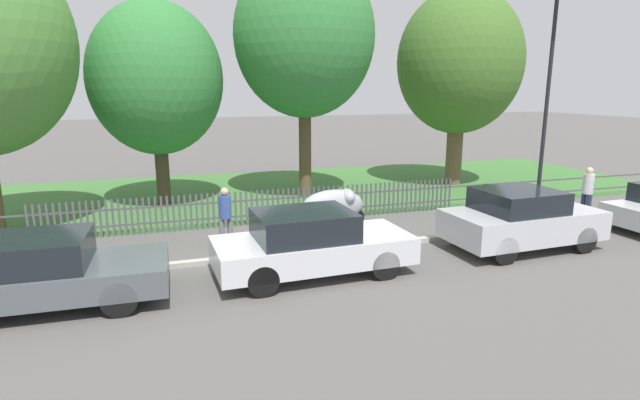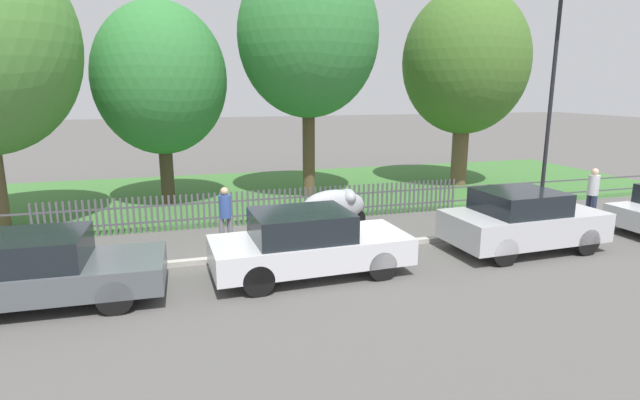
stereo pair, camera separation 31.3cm
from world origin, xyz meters
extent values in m
plane|color=#565451|center=(0.00, 0.00, 0.00)|extent=(120.00, 120.00, 0.00)
cube|color=#B2ADA3|center=(0.00, 0.10, 0.06)|extent=(33.94, 0.20, 0.12)
cube|color=#3D7033|center=(0.00, 7.83, 0.01)|extent=(33.94, 9.39, 0.01)
cube|color=#4C4C51|center=(0.00, 3.16, 0.29)|extent=(33.94, 0.03, 0.05)
cube|color=#4C4C51|center=(0.00, 3.16, 0.75)|extent=(33.94, 0.03, 0.05)
cube|color=#4C4C51|center=(-6.29, 3.14, 0.52)|extent=(0.06, 0.03, 1.04)
cube|color=#4C4C51|center=(-6.13, 3.14, 0.52)|extent=(0.06, 0.03, 1.04)
cube|color=#4C4C51|center=(-5.97, 3.14, 0.52)|extent=(0.06, 0.03, 1.04)
cube|color=#4C4C51|center=(-5.81, 3.14, 0.52)|extent=(0.06, 0.03, 1.04)
cube|color=#4C4C51|center=(-5.65, 3.14, 0.52)|extent=(0.06, 0.03, 1.04)
cube|color=#4C4C51|center=(-5.49, 3.14, 0.52)|extent=(0.06, 0.03, 1.04)
cube|color=#4C4C51|center=(-5.34, 3.14, 0.52)|extent=(0.06, 0.03, 1.04)
cube|color=#4C4C51|center=(-5.18, 3.14, 0.52)|extent=(0.06, 0.03, 1.04)
cube|color=#4C4C51|center=(-5.02, 3.14, 0.52)|extent=(0.06, 0.03, 1.04)
cube|color=#4C4C51|center=(-4.86, 3.14, 0.52)|extent=(0.06, 0.03, 1.04)
cube|color=#4C4C51|center=(-4.70, 3.14, 0.52)|extent=(0.06, 0.03, 1.04)
cube|color=#4C4C51|center=(-4.54, 3.14, 0.52)|extent=(0.06, 0.03, 1.04)
cube|color=#4C4C51|center=(-4.38, 3.14, 0.52)|extent=(0.06, 0.03, 1.04)
cube|color=#4C4C51|center=(-4.22, 3.14, 0.52)|extent=(0.06, 0.03, 1.04)
cube|color=#4C4C51|center=(-4.06, 3.14, 0.52)|extent=(0.06, 0.03, 1.04)
cube|color=#4C4C51|center=(-3.90, 3.14, 0.52)|extent=(0.06, 0.03, 1.04)
cube|color=#4C4C51|center=(-3.74, 3.14, 0.52)|extent=(0.06, 0.03, 1.04)
cube|color=#4C4C51|center=(-3.58, 3.14, 0.52)|extent=(0.06, 0.03, 1.04)
cube|color=#4C4C51|center=(-3.42, 3.14, 0.52)|extent=(0.06, 0.03, 1.04)
cube|color=#4C4C51|center=(-3.26, 3.14, 0.52)|extent=(0.06, 0.03, 1.04)
cube|color=#4C4C51|center=(-3.11, 3.14, 0.52)|extent=(0.06, 0.03, 1.04)
cube|color=#4C4C51|center=(-2.95, 3.14, 0.52)|extent=(0.06, 0.03, 1.04)
cube|color=#4C4C51|center=(-2.79, 3.14, 0.52)|extent=(0.06, 0.03, 1.04)
cube|color=#4C4C51|center=(-2.63, 3.14, 0.52)|extent=(0.06, 0.03, 1.04)
cube|color=#4C4C51|center=(-2.47, 3.14, 0.52)|extent=(0.06, 0.03, 1.04)
cube|color=#4C4C51|center=(-2.31, 3.14, 0.52)|extent=(0.06, 0.03, 1.04)
cube|color=#4C4C51|center=(-2.15, 3.14, 0.52)|extent=(0.06, 0.03, 1.04)
cube|color=#4C4C51|center=(-1.99, 3.14, 0.52)|extent=(0.06, 0.03, 1.04)
cube|color=#4C4C51|center=(-1.83, 3.14, 0.52)|extent=(0.06, 0.03, 1.04)
cube|color=#4C4C51|center=(-1.67, 3.14, 0.52)|extent=(0.06, 0.03, 1.04)
cube|color=#4C4C51|center=(-1.51, 3.14, 0.52)|extent=(0.06, 0.03, 1.04)
cube|color=#4C4C51|center=(-1.35, 3.14, 0.52)|extent=(0.06, 0.03, 1.04)
cube|color=#4C4C51|center=(-1.19, 3.14, 0.52)|extent=(0.06, 0.03, 1.04)
cube|color=#4C4C51|center=(-1.04, 3.14, 0.52)|extent=(0.06, 0.03, 1.04)
cube|color=#4C4C51|center=(-0.88, 3.14, 0.52)|extent=(0.06, 0.03, 1.04)
cube|color=#4C4C51|center=(-0.72, 3.14, 0.52)|extent=(0.06, 0.03, 1.04)
cube|color=#4C4C51|center=(-0.56, 3.14, 0.52)|extent=(0.06, 0.03, 1.04)
cube|color=#4C4C51|center=(-0.40, 3.14, 0.52)|extent=(0.06, 0.03, 1.04)
cube|color=#4C4C51|center=(-0.24, 3.14, 0.52)|extent=(0.06, 0.03, 1.04)
cube|color=#4C4C51|center=(-0.08, 3.14, 0.52)|extent=(0.06, 0.03, 1.04)
cube|color=#4C4C51|center=(0.08, 3.14, 0.52)|extent=(0.06, 0.03, 1.04)
cube|color=#4C4C51|center=(0.24, 3.14, 0.52)|extent=(0.06, 0.03, 1.04)
cube|color=#4C4C51|center=(0.40, 3.14, 0.52)|extent=(0.06, 0.03, 1.04)
cube|color=#4C4C51|center=(0.56, 3.14, 0.52)|extent=(0.06, 0.03, 1.04)
cube|color=#4C4C51|center=(0.72, 3.14, 0.52)|extent=(0.06, 0.03, 1.04)
cube|color=#4C4C51|center=(0.88, 3.14, 0.52)|extent=(0.06, 0.03, 1.04)
cube|color=#4C4C51|center=(1.04, 3.14, 0.52)|extent=(0.06, 0.03, 1.04)
cube|color=#4C4C51|center=(1.19, 3.14, 0.52)|extent=(0.06, 0.03, 1.04)
cube|color=#4C4C51|center=(1.35, 3.14, 0.52)|extent=(0.06, 0.03, 1.04)
cube|color=#4C4C51|center=(1.51, 3.14, 0.52)|extent=(0.06, 0.03, 1.04)
cube|color=#4C4C51|center=(1.67, 3.14, 0.52)|extent=(0.06, 0.03, 1.04)
cube|color=#4C4C51|center=(1.83, 3.14, 0.52)|extent=(0.06, 0.03, 1.04)
cube|color=#4C4C51|center=(1.99, 3.14, 0.52)|extent=(0.06, 0.03, 1.04)
cube|color=#4C4C51|center=(2.15, 3.14, 0.52)|extent=(0.06, 0.03, 1.04)
cube|color=#4C4C51|center=(2.31, 3.14, 0.52)|extent=(0.06, 0.03, 1.04)
cube|color=#4C4C51|center=(2.47, 3.14, 0.52)|extent=(0.06, 0.03, 1.04)
cube|color=#4C4C51|center=(2.63, 3.14, 0.52)|extent=(0.06, 0.03, 1.04)
cube|color=#4C4C51|center=(2.79, 3.14, 0.52)|extent=(0.06, 0.03, 1.04)
cube|color=#4C4C51|center=(2.95, 3.14, 0.52)|extent=(0.06, 0.03, 1.04)
cube|color=#4C4C51|center=(3.11, 3.14, 0.52)|extent=(0.06, 0.03, 1.04)
cube|color=#4C4C51|center=(3.26, 3.14, 0.52)|extent=(0.06, 0.03, 1.04)
cube|color=#4C4C51|center=(3.42, 3.14, 0.52)|extent=(0.06, 0.03, 1.04)
cube|color=#4C4C51|center=(3.58, 3.14, 0.52)|extent=(0.06, 0.03, 1.04)
cube|color=#4C4C51|center=(3.74, 3.14, 0.52)|extent=(0.06, 0.03, 1.04)
cube|color=#4C4C51|center=(3.90, 3.14, 0.52)|extent=(0.06, 0.03, 1.04)
cube|color=#4C4C51|center=(4.06, 3.14, 0.52)|extent=(0.06, 0.03, 1.04)
cube|color=#4C4C51|center=(4.22, 3.14, 0.52)|extent=(0.06, 0.03, 1.04)
cube|color=#4C4C51|center=(4.38, 3.14, 0.52)|extent=(0.06, 0.03, 1.04)
cube|color=#4C4C51|center=(4.54, 3.14, 0.52)|extent=(0.06, 0.03, 1.04)
cube|color=#4C4C51|center=(4.70, 3.14, 0.52)|extent=(0.06, 0.03, 1.04)
cube|color=#4C4C51|center=(4.86, 3.14, 0.52)|extent=(0.06, 0.03, 1.04)
cube|color=#4C4C51|center=(5.02, 3.14, 0.52)|extent=(0.06, 0.03, 1.04)
cube|color=#4C4C51|center=(5.18, 3.14, 0.52)|extent=(0.06, 0.03, 1.04)
cube|color=#4C4C51|center=(5.34, 3.14, 0.52)|extent=(0.06, 0.03, 1.04)
cube|color=#4C4C51|center=(5.49, 3.14, 0.52)|extent=(0.06, 0.03, 1.04)
cube|color=#4C4C51|center=(5.65, 3.14, 0.52)|extent=(0.06, 0.03, 1.04)
cube|color=#4C4C51|center=(5.81, 3.14, 0.52)|extent=(0.06, 0.03, 1.04)
cube|color=#4C4C51|center=(5.97, 3.14, 0.52)|extent=(0.06, 0.03, 1.04)
cube|color=#4C4C51|center=(6.13, 3.14, 0.52)|extent=(0.06, 0.03, 1.04)
cube|color=#4C4C51|center=(6.29, 3.14, 0.52)|extent=(0.06, 0.03, 1.04)
cube|color=#51565B|center=(-5.09, -1.34, 0.54)|extent=(4.50, 1.92, 0.52)
cube|color=black|center=(-5.31, -1.33, 1.08)|extent=(2.18, 1.68, 0.57)
cylinder|color=black|center=(-3.69, -0.54, 0.32)|extent=(0.65, 0.16, 0.65)
cylinder|color=black|center=(-3.73, -2.21, 0.32)|extent=(0.65, 0.16, 0.65)
cube|color=silver|center=(0.16, -1.25, 0.56)|extent=(4.32, 1.95, 0.57)
cube|color=black|center=(-0.05, -1.26, 1.14)|extent=(2.10, 1.69, 0.59)
cylinder|color=black|center=(1.45, -0.38, 0.32)|extent=(0.64, 0.16, 0.64)
cylinder|color=black|center=(1.51, -2.03, 0.32)|extent=(0.64, 0.16, 0.64)
cylinder|color=black|center=(-1.19, -0.48, 0.32)|extent=(0.64, 0.16, 0.64)
cylinder|color=black|center=(-1.13, -2.13, 0.32)|extent=(0.64, 0.16, 0.64)
cube|color=#BCBCC1|center=(5.71, -1.12, 0.64)|extent=(3.95, 2.00, 0.71)
cube|color=black|center=(5.52, -1.13, 1.26)|extent=(1.93, 1.74, 0.54)
cylinder|color=black|center=(6.88, -0.22, 0.33)|extent=(0.67, 0.17, 0.66)
cylinder|color=black|center=(6.95, -1.93, 0.33)|extent=(0.67, 0.17, 0.66)
cylinder|color=black|center=(4.48, -0.32, 0.33)|extent=(0.67, 0.17, 0.66)
cylinder|color=black|center=(4.55, -2.03, 0.33)|extent=(0.67, 0.17, 0.66)
cylinder|color=black|center=(9.89, -0.30, 0.28)|extent=(0.57, 0.15, 0.56)
cylinder|color=black|center=(2.45, 2.04, 0.27)|extent=(0.54, 0.10, 0.54)
cylinder|color=black|center=(1.05, 2.05, 0.27)|extent=(0.54, 0.10, 0.54)
ellipsoid|color=#9EA0A8|center=(1.75, 2.04, 0.67)|extent=(1.85, 0.59, 0.96)
ellipsoid|color=#9EA0A8|center=(2.19, 2.04, 0.93)|extent=(0.43, 0.73, 0.44)
cylinder|color=#473828|center=(-2.85, 6.80, 1.45)|extent=(0.46, 0.46, 2.90)
ellipsoid|color=#337A38|center=(-2.85, 6.80, 4.29)|extent=(4.40, 4.40, 5.06)
cylinder|color=brown|center=(2.23, 6.57, 2.11)|extent=(0.46, 0.46, 4.21)
ellipsoid|color=#337A38|center=(2.23, 6.57, 5.78)|extent=(4.98, 4.98, 5.72)
cylinder|color=brown|center=(8.90, 7.06, 1.72)|extent=(0.66, 0.66, 3.43)
ellipsoid|color=#426B28|center=(8.90, 7.06, 5.02)|extent=(5.02, 5.02, 5.77)
cylinder|color=slate|center=(-1.29, 1.35, 0.37)|extent=(0.14, 0.14, 0.74)
cylinder|color=slate|center=(-1.50, 1.32, 0.37)|extent=(0.14, 0.14, 0.74)
cylinder|color=#334C93|center=(-1.39, 1.33, 1.04)|extent=(0.35, 0.35, 0.59)
sphere|color=tan|center=(-1.39, 1.33, 1.43)|extent=(0.20, 0.20, 0.20)
cylinder|color=#2D3351|center=(9.70, 0.68, 0.39)|extent=(0.15, 0.15, 0.78)
cylinder|color=#2D3351|center=(9.71, 0.91, 0.39)|extent=(0.15, 0.15, 0.78)
cylinder|color=silver|center=(9.71, 0.80, 1.09)|extent=(0.35, 0.35, 0.62)
sphere|color=beige|center=(9.71, 0.80, 1.50)|extent=(0.21, 0.21, 0.21)
cylinder|color=black|center=(7.68, 0.63, 3.24)|extent=(0.11, 0.11, 6.49)
camera|label=1|loc=(-2.84, -11.12, 3.99)|focal=28.00mm
camera|label=2|loc=(-2.54, -11.22, 3.99)|focal=28.00mm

